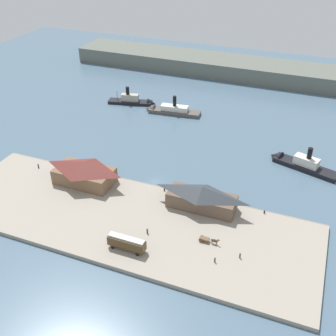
{
  "coord_description": "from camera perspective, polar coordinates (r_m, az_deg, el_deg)",
  "views": [
    {
      "loc": [
        45.38,
        -103.09,
        77.36
      ],
      "look_at": [
        1.92,
        6.48,
        2.0
      ],
      "focal_mm": 43.99,
      "sensor_mm": 36.0,
      "label": 1
    }
  ],
  "objects": [
    {
      "name": "ferry_shed_west_terminal",
      "position": [
        134.8,
        -11.56,
        -0.53
      ],
      "size": [
        19.15,
        10.5,
        7.84
      ],
      "color": "brown",
      "rests_on": "quay_promenade"
    },
    {
      "name": "far_headland",
      "position": [
        229.89,
        9.37,
        13.56
      ],
      "size": [
        180.0,
        24.0,
        8.0
      ],
      "primitive_type": "cube",
      "color": "#60665B",
      "rests_on": "ground"
    },
    {
      "name": "pedestrian_walking_east",
      "position": [
        108.89,
        9.94,
        -11.86
      ],
      "size": [
        0.42,
        0.42,
        1.68
      ],
      "color": "#3D4C42",
      "rests_on": "quay_promenade"
    },
    {
      "name": "seawall_edge",
      "position": [
        133.66,
        -2.36,
        -2.54
      ],
      "size": [
        110.0,
        0.8,
        1.0
      ],
      "primitive_type": "cube",
      "color": "gray",
      "rests_on": "ground"
    },
    {
      "name": "ferry_moored_west",
      "position": [
        182.82,
        0.08,
        8.04
      ],
      "size": [
        25.19,
        7.81,
        9.8
      ],
      "color": "#514C47",
      "rests_on": "ground"
    },
    {
      "name": "ground_plane",
      "position": [
        136.65,
        -1.75,
        -1.91
      ],
      "size": [
        320.0,
        320.0,
        0.0
      ],
      "primitive_type": "plane",
      "color": "slate"
    },
    {
      "name": "mooring_post_center_west",
      "position": [
        124.36,
        13.21,
        -5.94
      ],
      "size": [
        0.44,
        0.44,
        0.9
      ],
      "primitive_type": "cylinder",
      "color": "black",
      "rests_on": "quay_promenade"
    },
    {
      "name": "pedestrian_near_west_shed",
      "position": [
        106.95,
        6.51,
        -12.52
      ],
      "size": [
        0.41,
        0.41,
        1.64
      ],
      "color": "#3D4C42",
      "rests_on": "quay_promenade"
    },
    {
      "name": "pedestrian_walking_west",
      "position": [
        114.29,
        -2.89,
        -8.71
      ],
      "size": [
        0.44,
        0.44,
        1.77
      ],
      "color": "#4C3D33",
      "rests_on": "quay_promenade"
    },
    {
      "name": "horse_cart",
      "position": [
        111.92,
        5.62,
        -9.84
      ],
      "size": [
        5.58,
        1.47,
        1.87
      ],
      "color": "brown",
      "rests_on": "quay_promenade"
    },
    {
      "name": "ferry_shed_east_terminal",
      "position": [
        121.63,
        4.7,
        -4.04
      ],
      "size": [
        20.66,
        7.88,
        7.5
      ],
      "color": "brown",
      "rests_on": "quay_promenade"
    },
    {
      "name": "quay_promenade",
      "position": [
        120.53,
        -5.9,
        -7.18
      ],
      "size": [
        110.0,
        36.0,
        1.2
      ],
      "primitive_type": "cube",
      "color": "#9E9384",
      "rests_on": "ground"
    },
    {
      "name": "ferry_departing_north",
      "position": [
        150.89,
        17.6,
        0.72
      ],
      "size": [
        24.91,
        12.13,
        10.08
      ],
      "color": "black",
      "rests_on": "ground"
    },
    {
      "name": "street_tram",
      "position": [
        109.01,
        -5.75,
        -10.22
      ],
      "size": [
        10.24,
        2.7,
        4.01
      ],
      "color": "#4C381E",
      "rests_on": "quay_promenade"
    },
    {
      "name": "mooring_post_east",
      "position": [
        130.1,
        -0.51,
        -3.0
      ],
      "size": [
        0.44,
        0.44,
        0.9
      ],
      "primitive_type": "cylinder",
      "color": "black",
      "rests_on": "quay_promenade"
    },
    {
      "name": "ferry_outer_harbor",
      "position": [
        192.57,
        -4.54,
        9.25
      ],
      "size": [
        22.41,
        9.4,
        9.47
      ],
      "color": "black",
      "rests_on": "ground"
    },
    {
      "name": "pedestrian_near_cart",
      "position": [
        148.02,
        -17.54,
        0.29
      ],
      "size": [
        0.42,
        0.42,
        1.69
      ],
      "color": "#33384C",
      "rests_on": "quay_promenade"
    },
    {
      "name": "mooring_post_west",
      "position": [
        146.44,
        -14.36,
        0.33
      ],
      "size": [
        0.44,
        0.44,
        0.9
      ],
      "primitive_type": "cylinder",
      "color": "black",
      "rests_on": "quay_promenade"
    }
  ]
}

